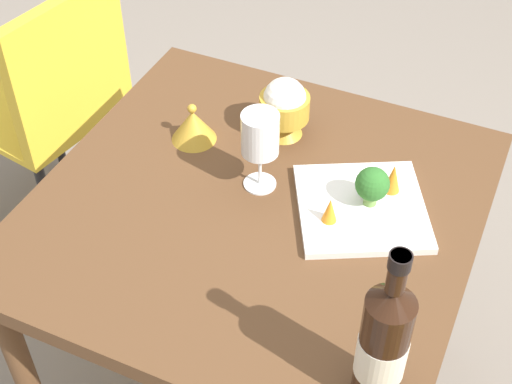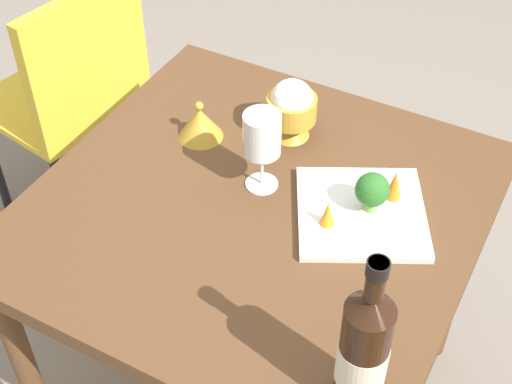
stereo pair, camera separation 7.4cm
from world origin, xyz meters
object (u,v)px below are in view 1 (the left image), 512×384
Objects in this scene: rice_bowl at (284,107)px; broccoli_floret at (372,185)px; wine_glass at (260,136)px; rice_bowl_lid at (193,125)px; carrot_garnish_right at (330,209)px; serving_plate at (361,208)px; carrot_garnish_left at (393,178)px; chair_near_window at (57,95)px; wine_bottle at (383,344)px.

rice_bowl is 1.65× the size of broccoli_floret.
rice_bowl_lid is at bearing -111.42° from wine_glass.
wine_glass is 0.20m from carrot_garnish_right.
carrot_garnish_left reaches higher than serving_plate.
chair_near_window is 1.07m from carrot_garnish_left.
chair_near_window is 6.00× the size of rice_bowl.
wine_bottle is 1.82× the size of wine_glass.
chair_near_window reaches higher than carrot_garnish_left.
rice_bowl_lid reaches higher than serving_plate.
wine_bottle is 0.72m from rice_bowl_lid.
rice_bowl_lid is (0.22, 0.57, 0.24)m from chair_near_window.
wine_bottle is at bearing 44.65° from wine_glass.
chair_near_window is at bearing -102.16° from carrot_garnish_left.
rice_bowl reaches higher than broccoli_floret.
wine_glass is at bearing 6.62° from rice_bowl.
rice_bowl reaches higher than carrot_garnish_left.
rice_bowl_lid is 1.17× the size of broccoli_floret.
carrot_garnish_left is at bearing 90.32° from rice_bowl_lid.
serving_plate is (-0.01, 0.22, -0.12)m from wine_glass.
carrot_garnish_left is (-0.45, -0.11, -0.08)m from wine_bottle.
carrot_garnish_right is (0.13, 0.36, 0.01)m from rice_bowl_lid.
wine_bottle reaches higher than rice_bowl_lid.
wine_bottle is 0.67m from rice_bowl.
wine_glass reaches higher than rice_bowl_lid.
rice_bowl reaches higher than serving_plate.
chair_near_window is 8.50× the size of rice_bowl_lid.
rice_bowl_lid is at bearing -101.41° from chair_near_window.
broccoli_floret is (-0.01, 0.01, 0.06)m from serving_plate.
chair_near_window is at bearing -110.54° from carrot_garnish_right.
chair_near_window is 9.91× the size of broccoli_floret.
wine_glass is at bearing -86.44° from serving_plate.
carrot_garnish_right is at bearing -34.70° from serving_plate.
wine_bottle is 3.81× the size of broccoli_floret.
rice_bowl is 1.42× the size of rice_bowl_lid.
carrot_garnish_right is (0.23, 0.19, -0.03)m from rice_bowl.
chair_near_window is 0.88m from wine_glass.
broccoli_floret is at bearing 142.77° from carrot_garnish_right.
chair_near_window reaches higher than rice_bowl_lid.
carrot_garnish_right is (0.08, -0.06, -0.02)m from broccoli_floret.
carrot_garnish_left is at bearing -92.25° from chair_near_window.
serving_plate is at bearing 55.53° from rice_bowl.
rice_bowl is at bearing -144.75° from wine_bottle.
wine_bottle is 0.97× the size of serving_plate.
carrot_garnish_right is (-0.32, -0.19, -0.09)m from wine_bottle.
rice_bowl is at bearing 119.85° from rice_bowl_lid.
wine_glass is at bearing -72.94° from carrot_garnish_left.
wine_bottle is 3.27× the size of rice_bowl_lid.
wine_bottle reaches higher than rice_bowl.
chair_near_window is 1.06m from broccoli_floret.
wine_glass reaches higher than broccoli_floret.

